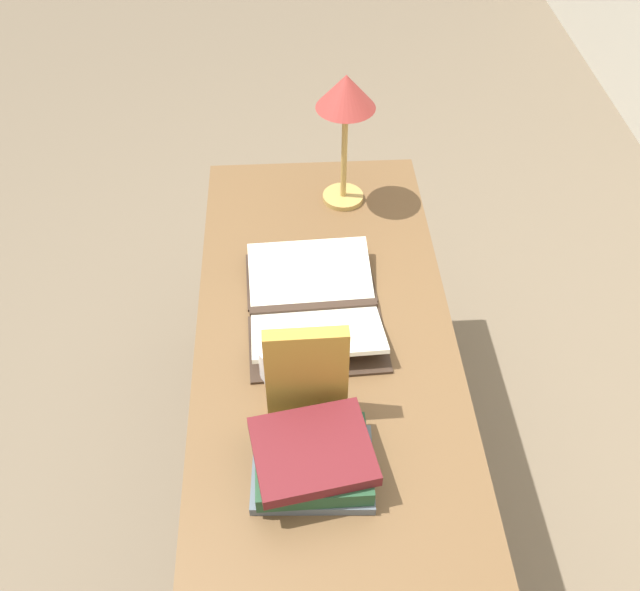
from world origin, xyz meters
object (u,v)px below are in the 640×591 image
object	(u,v)px
open_book	(314,305)
coffee_mug	(278,360)
book_stack_tall	(313,460)
reading_lamp	(346,103)
book_standing_upright	(307,373)

from	to	relation	value
open_book	coffee_mug	size ratio (longest dim) A/B	3.84
coffee_mug	book_stack_tall	bearing A→B (deg)	14.34
reading_lamp	open_book	bearing A→B (deg)	-13.67
book_stack_tall	reading_lamp	xyz separation A→B (m)	(-0.96, 0.14, 0.29)
book_standing_upright	coffee_mug	size ratio (longest dim) A/B	2.18
book_stack_tall	book_standing_upright	size ratio (longest dim) A/B	1.03
coffee_mug	reading_lamp	bearing A→B (deg)	162.68
book_standing_upright	reading_lamp	world-z (taller)	reading_lamp
reading_lamp	coffee_mug	xyz separation A→B (m)	(0.68, -0.21, -0.29)
reading_lamp	coffee_mug	distance (m)	0.77
open_book	book_standing_upright	size ratio (longest dim) A/B	1.76
book_stack_tall	reading_lamp	size ratio (longest dim) A/B	0.66
book_stack_tall	book_standing_upright	bearing A→B (deg)	-178.30
book_stack_tall	open_book	bearing A→B (deg)	176.95
book_standing_upright	coffee_mug	bearing A→B (deg)	-150.32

